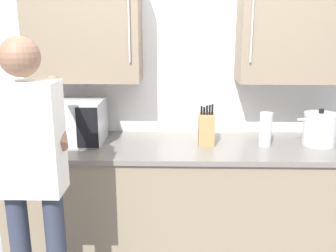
# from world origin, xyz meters

# --- Properties ---
(back_wall_tiled) EXTENTS (3.35, 0.44, 2.70)m
(back_wall_tiled) POSITION_xyz_m (0.00, 1.20, 1.47)
(back_wall_tiled) COLOR white
(back_wall_tiled) RESTS_ON ground_plane
(counter_unit) EXTENTS (2.63, 0.72, 0.90)m
(counter_unit) POSITION_xyz_m (0.00, 0.87, 0.45)
(counter_unit) COLOR #756651
(counter_unit) RESTS_ON ground_plane
(microwave_oven) EXTENTS (0.60, 0.74, 0.31)m
(microwave_oven) POSITION_xyz_m (-0.93, 0.91, 1.05)
(microwave_oven) COLOR #B7BABF
(microwave_oven) RESTS_ON counter_unit
(knife_block) EXTENTS (0.11, 0.15, 0.30)m
(knife_block) POSITION_xyz_m (0.12, 0.88, 1.01)
(knife_block) COLOR #A37547
(knife_block) RESTS_ON counter_unit
(stock_pot) EXTENTS (0.33, 0.24, 0.26)m
(stock_pot) POSITION_xyz_m (0.94, 0.89, 1.01)
(stock_pot) COLOR #B7BABF
(stock_pot) RESTS_ON counter_unit
(thermos_flask) EXTENTS (0.09, 0.09, 0.24)m
(thermos_flask) POSITION_xyz_m (0.55, 0.85, 1.02)
(thermos_flask) COLOR #B7BABF
(thermos_flask) RESTS_ON counter_unit
(person_figure) EXTENTS (0.44, 0.63, 1.69)m
(person_figure) POSITION_xyz_m (-0.86, 0.09, 1.01)
(person_figure) COLOR #282D3D
(person_figure) RESTS_ON ground_plane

